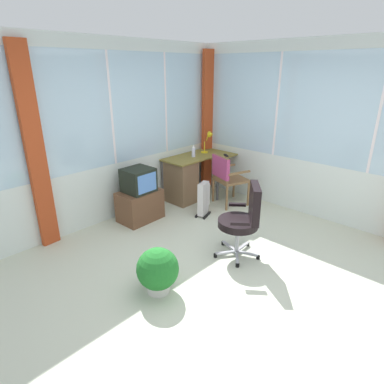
% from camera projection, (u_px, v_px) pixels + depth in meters
% --- Properties ---
extents(ground, '(5.24, 5.42, 0.06)m').
position_uv_depth(ground, '(229.00, 272.00, 3.81)').
color(ground, beige).
extents(north_window_panel, '(4.24, 0.07, 2.64)m').
position_uv_depth(north_window_panel, '(112.00, 134.00, 4.76)').
color(north_window_panel, silver).
rests_on(north_window_panel, ground).
extents(east_window_panel, '(0.07, 4.42, 2.64)m').
position_uv_depth(east_window_panel, '(320.00, 134.00, 4.78)').
color(east_window_panel, silver).
rests_on(east_window_panel, ground).
extents(curtain_north_left, '(0.23, 0.09, 2.54)m').
position_uv_depth(curtain_north_left, '(35.00, 152.00, 3.93)').
color(curtain_north_left, '#B4421F').
rests_on(curtain_north_left, ground).
extents(curtain_corner, '(0.23, 0.09, 2.54)m').
position_uv_depth(curtain_corner, '(207.00, 122.00, 6.06)').
color(curtain_corner, '#B4421F').
rests_on(curtain_corner, ground).
extents(desk, '(1.25, 0.76, 0.77)m').
position_uv_depth(desk, '(183.00, 179.00, 5.64)').
color(desk, olive).
rests_on(desk, ground).
extents(desk_lamp, '(0.22, 0.19, 0.40)m').
position_uv_depth(desk_lamp, '(209.00, 138.00, 5.87)').
color(desk_lamp, yellow).
rests_on(desk_lamp, desk).
extents(tv_remote, '(0.12, 0.15, 0.02)m').
position_uv_depth(tv_remote, '(226.00, 155.00, 5.72)').
color(tv_remote, black).
rests_on(tv_remote, desk).
extents(spray_bottle, '(0.06, 0.06, 0.22)m').
position_uv_depth(spray_bottle, '(193.00, 151.00, 5.63)').
color(spray_bottle, silver).
rests_on(spray_bottle, desk).
extents(wooden_armchair, '(0.62, 0.61, 0.88)m').
position_uv_depth(wooden_armchair, '(225.00, 174.00, 5.41)').
color(wooden_armchair, brown).
rests_on(wooden_armchair, ground).
extents(office_chair, '(0.61, 0.61, 0.94)m').
position_uv_depth(office_chair, '(245.00, 217.00, 3.92)').
color(office_chair, '#B7B7BF').
rests_on(office_chair, ground).
extents(tv_on_stand, '(0.65, 0.46, 0.83)m').
position_uv_depth(tv_on_stand, '(140.00, 197.00, 4.94)').
color(tv_on_stand, brown).
rests_on(tv_on_stand, ground).
extents(space_heater, '(0.33, 0.25, 0.56)m').
position_uv_depth(space_heater, '(204.00, 199.00, 5.12)').
color(space_heater, silver).
rests_on(space_heater, ground).
extents(potted_plant, '(0.45, 0.45, 0.51)m').
position_uv_depth(potted_plant, '(158.00, 270.00, 3.34)').
color(potted_plant, silver).
rests_on(potted_plant, ground).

